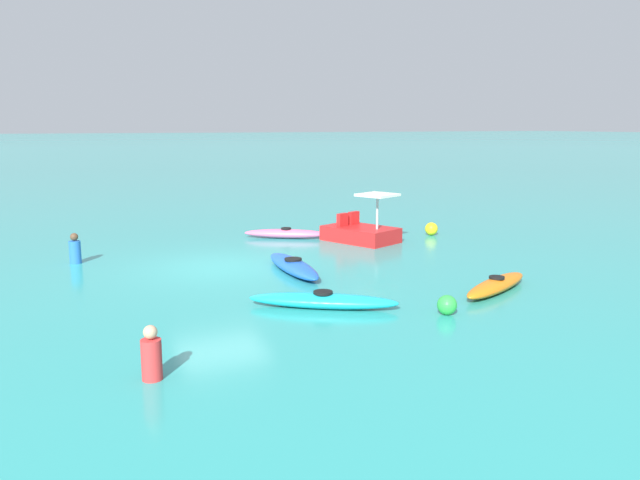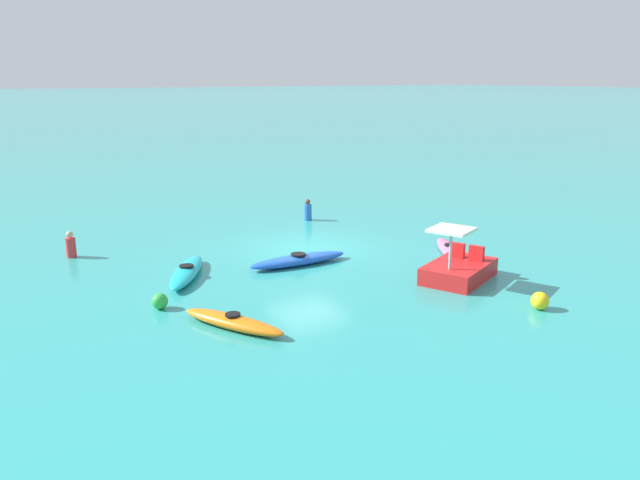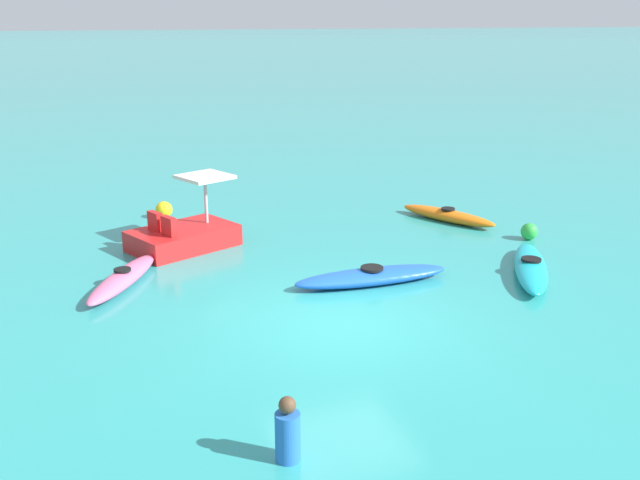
{
  "view_description": "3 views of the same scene",
  "coord_description": "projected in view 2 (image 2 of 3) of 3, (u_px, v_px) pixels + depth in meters",
  "views": [
    {
      "loc": [
        4.69,
        16.66,
        3.91
      ],
      "look_at": [
        -3.07,
        0.03,
        0.54
      ],
      "focal_mm": 35.35,
      "sensor_mm": 36.0,
      "label": 1
    },
    {
      "loc": [
        -17.98,
        11.06,
        5.79
      ],
      "look_at": [
        -1.93,
        0.71,
        0.78
      ],
      "focal_mm": 35.26,
      "sensor_mm": 36.0,
      "label": 2
    },
    {
      "loc": [
        10.96,
        -4.65,
        5.31
      ],
      "look_at": [
        -3.99,
        1.1,
        0.3
      ],
      "focal_mm": 40.19,
      "sensor_mm": 36.0,
      "label": 3
    }
  ],
  "objects": [
    {
      "name": "ground_plane",
      "position": [
        307.0,
        247.0,
        21.89
      ],
      "size": [
        600.0,
        600.0,
        0.0
      ],
      "primitive_type": "plane",
      "color": "teal"
    },
    {
      "name": "kayak_blue",
      "position": [
        298.0,
        260.0,
        19.79
      ],
      "size": [
        0.93,
        3.36,
        0.37
      ],
      "color": "blue",
      "rests_on": "ground_plane"
    },
    {
      "name": "kayak_orange",
      "position": [
        233.0,
        322.0,
        14.81
      ],
      "size": [
        2.86,
        1.78,
        0.37
      ],
      "color": "orange",
      "rests_on": "ground_plane"
    },
    {
      "name": "kayak_pink",
      "position": [
        449.0,
        250.0,
        20.91
      ],
      "size": [
        2.82,
        2.01,
        0.37
      ],
      "color": "pink",
      "rests_on": "ground_plane"
    },
    {
      "name": "kayak_cyan",
      "position": [
        187.0,
        272.0,
        18.59
      ],
      "size": [
        3.11,
        2.35,
        0.37
      ],
      "color": "#19B7C6",
      "rests_on": "ground_plane"
    },
    {
      "name": "pedal_boat_red",
      "position": [
        459.0,
        269.0,
        18.31
      ],
      "size": [
        2.3,
        2.79,
        1.68
      ],
      "color": "red",
      "rests_on": "ground_plane"
    },
    {
      "name": "buoy_yellow",
      "position": [
        540.0,
        301.0,
        16.0
      ],
      "size": [
        0.46,
        0.46,
        0.46
      ],
      "primitive_type": "sphere",
      "color": "yellow",
      "rests_on": "ground_plane"
    },
    {
      "name": "buoy_green",
      "position": [
        160.0,
        301.0,
        16.03
      ],
      "size": [
        0.42,
        0.42,
        0.42
      ],
      "primitive_type": "sphere",
      "color": "green",
      "rests_on": "ground_plane"
    },
    {
      "name": "person_near_shore",
      "position": [
        71.0,
        246.0,
        20.58
      ],
      "size": [
        0.44,
        0.44,
        0.88
      ],
      "color": "red",
      "rests_on": "ground_plane"
    },
    {
      "name": "person_by_kayaks",
      "position": [
        308.0,
        211.0,
        25.88
      ],
      "size": [
        0.44,
        0.44,
        0.88
      ],
      "color": "blue",
      "rests_on": "ground_plane"
    }
  ]
}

